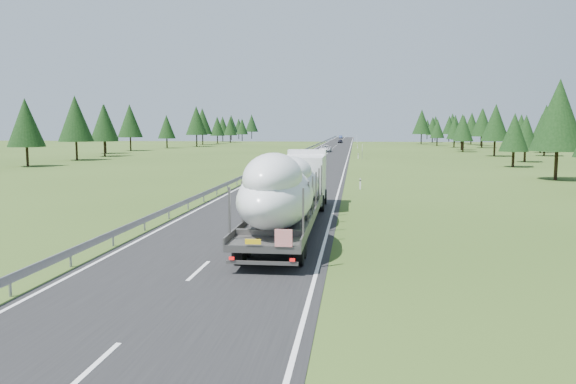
# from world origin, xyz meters

# --- Properties ---
(ground) EXTENTS (400.00, 400.00, 0.00)m
(ground) POSITION_xyz_m (0.00, 0.00, 0.00)
(ground) COLOR #2E4517
(ground) RESTS_ON ground
(road_surface) EXTENTS (10.00, 400.00, 0.02)m
(road_surface) POSITION_xyz_m (0.00, 100.00, 0.01)
(road_surface) COLOR black
(road_surface) RESTS_ON ground
(guardrail) EXTENTS (0.10, 400.00, 0.76)m
(guardrail) POSITION_xyz_m (-5.30, 99.94, 0.60)
(guardrail) COLOR slate
(guardrail) RESTS_ON ground
(marker_posts) EXTENTS (0.13, 350.08, 1.00)m
(marker_posts) POSITION_xyz_m (6.50, 155.00, 0.54)
(marker_posts) COLOR silver
(marker_posts) RESTS_ON ground
(highway_sign) EXTENTS (0.08, 0.90, 2.60)m
(highway_sign) POSITION_xyz_m (7.20, 80.00, 1.81)
(highway_sign) COLOR slate
(highway_sign) RESTS_ON ground
(tree_line_right) EXTENTS (27.83, 285.88, 11.87)m
(tree_line_right) POSITION_xyz_m (39.37, 99.75, 6.59)
(tree_line_right) COLOR black
(tree_line_right) RESTS_ON ground
(tree_line_left) EXTENTS (14.77, 286.10, 12.24)m
(tree_line_left) POSITION_xyz_m (-44.30, 107.94, 6.87)
(tree_line_left) COLOR black
(tree_line_left) RESTS_ON ground
(boat_truck) EXTENTS (3.33, 21.34, 4.53)m
(boat_truck) POSITION_xyz_m (2.53, 9.04, 2.40)
(boat_truck) COLOR silver
(boat_truck) RESTS_ON ground
(distant_van) EXTENTS (2.61, 5.48, 1.51)m
(distant_van) POSITION_xyz_m (-0.82, 106.91, 0.75)
(distant_van) COLOR silver
(distant_van) RESTS_ON ground
(distant_car_dark) EXTENTS (1.77, 3.92, 1.31)m
(distant_car_dark) POSITION_xyz_m (0.54, 179.69, 0.65)
(distant_car_dark) COLOR black
(distant_car_dark) RESTS_ON ground
(distant_car_blue) EXTENTS (1.87, 4.84, 1.57)m
(distant_car_blue) POSITION_xyz_m (-1.52, 262.63, 0.79)
(distant_car_blue) COLOR navy
(distant_car_blue) RESTS_ON ground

